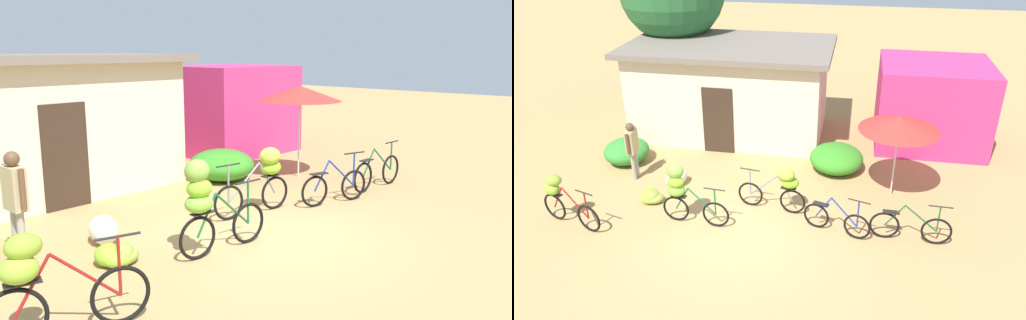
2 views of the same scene
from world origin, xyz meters
The scene contains 13 objects.
ground_plane centered at (0.00, 0.00, 0.00)m, with size 60.00×60.00×0.00m, color #AC8651.
building_low centered at (-1.50, 5.58, 1.45)m, with size 6.30×3.78×2.87m.
shop_pink centered at (4.68, 5.79, 1.25)m, with size 3.20×2.80×2.51m, color #D0306F.
hedge_bush_front_right centered at (2.01, 3.39, 0.36)m, with size 1.47×1.53×0.72m, color #348623.
market_umbrella centered at (3.47, 2.29, 1.97)m, with size 1.94×1.94×2.15m.
bicycle_leftmost centered at (-4.02, -0.32, 0.70)m, with size 1.68×0.59×1.21m.
bicycle_near_pile centered at (-1.33, 0.22, 0.86)m, with size 1.62×0.42×1.46m.
bicycle_center_loaded centered at (0.86, 1.04, 0.73)m, with size 1.69×0.47×1.21m.
bicycle_by_shop centered at (2.19, 0.39, 0.34)m, with size 1.52×0.51×0.98m.
bicycle_rightmost centered at (3.79, 0.37, 0.36)m, with size 1.76×0.15×0.97m.
banana_pile_on_ground centered at (-2.40, 0.88, 0.14)m, with size 0.74×0.68×0.33m.
produce_sack centered at (-2.07, 1.78, 0.22)m, with size 0.70×0.44×0.44m, color silver.
person_vendor centered at (-3.29, 1.96, 0.98)m, with size 0.21×0.58×1.61m.
Camera 1 is at (-6.21, -5.26, 2.96)m, focal length 37.11 mm.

